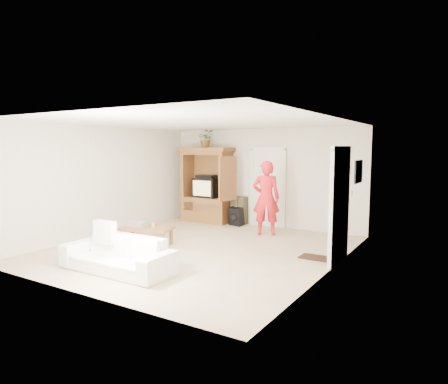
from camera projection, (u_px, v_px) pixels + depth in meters
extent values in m
plane|color=tan|center=(199.00, 249.00, 8.29)|extent=(6.00, 6.00, 0.00)
plane|color=white|center=(198.00, 122.00, 8.00)|extent=(6.00, 6.00, 0.00)
plane|color=silver|center=(263.00, 178.00, 10.69)|extent=(5.50, 0.00, 5.50)
plane|color=silver|center=(75.00, 204.00, 5.61)|extent=(5.50, 0.00, 5.50)
plane|color=silver|center=(105.00, 181.00, 9.58)|extent=(0.00, 6.00, 6.00)
plane|color=silver|center=(332.00, 195.00, 6.71)|extent=(0.00, 6.00, 6.00)
cube|color=olive|center=(207.00, 209.00, 11.33)|extent=(1.40, 0.60, 0.70)
cube|color=olive|center=(188.00, 175.00, 11.56)|extent=(0.10, 0.60, 1.20)
cube|color=olive|center=(226.00, 177.00, 10.88)|extent=(0.10, 0.60, 1.20)
cube|color=olive|center=(212.00, 176.00, 11.45)|extent=(1.40, 0.06, 1.20)
cube|color=olive|center=(206.00, 153.00, 11.15)|extent=(1.40, 0.60, 0.10)
cube|color=olive|center=(206.00, 149.00, 11.14)|extent=(1.52, 0.68, 0.10)
cube|color=olive|center=(228.00, 179.00, 10.32)|extent=(0.16, 0.67, 1.15)
cube|color=black|center=(207.00, 188.00, 11.29)|extent=(0.70, 0.52, 0.55)
cube|color=tan|center=(202.00, 188.00, 11.06)|extent=(0.58, 0.02, 0.42)
cube|color=black|center=(207.00, 176.00, 11.22)|extent=(0.55, 0.35, 0.08)
cube|color=#9B6535|center=(201.00, 207.00, 11.08)|extent=(1.19, 0.03, 0.25)
cube|color=white|center=(268.00, 188.00, 10.61)|extent=(0.85, 0.05, 2.04)
cube|color=black|center=(340.00, 207.00, 7.26)|extent=(0.05, 0.90, 2.04)
cube|color=black|center=(358.00, 172.00, 8.30)|extent=(0.03, 0.60, 0.48)
cube|color=#382316|center=(316.00, 258.00, 7.60)|extent=(0.60, 0.40, 0.02)
imported|color=#4C7238|center=(206.00, 139.00, 11.09)|extent=(0.57, 0.56, 0.48)
imported|color=red|center=(266.00, 198.00, 9.56)|extent=(0.77, 0.66, 1.79)
imported|color=white|center=(117.00, 254.00, 6.76)|extent=(2.05, 0.83, 0.60)
cube|color=#9B6535|center=(147.00, 228.00, 8.56)|extent=(1.20, 0.85, 0.06)
cube|color=#9B6535|center=(122.00, 238.00, 8.50)|extent=(0.07, 0.07, 0.34)
cube|color=#9B6535|center=(132.00, 234.00, 8.93)|extent=(0.07, 0.07, 0.34)
cube|color=#9B6535|center=(162.00, 241.00, 8.23)|extent=(0.07, 0.07, 0.34)
cube|color=#9B6535|center=(171.00, 237.00, 8.66)|extent=(0.07, 0.07, 0.34)
cube|color=#FF5471|center=(137.00, 224.00, 8.69)|extent=(0.41, 0.33, 0.08)
cylinder|color=tan|center=(153.00, 225.00, 8.51)|extent=(0.08, 0.08, 0.10)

